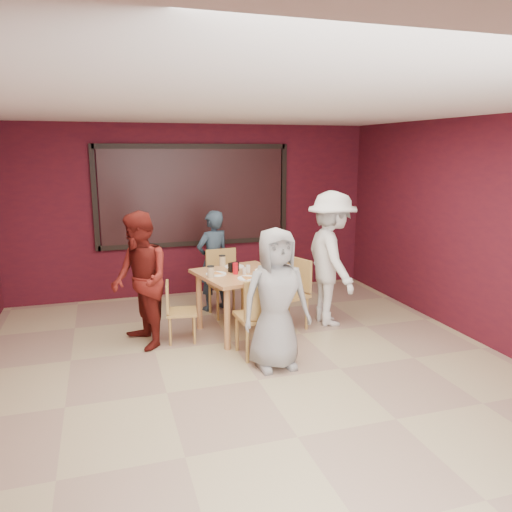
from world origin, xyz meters
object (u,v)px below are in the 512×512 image
object	(u,v)px
diner_front	(276,299)
diner_back	(213,261)
chair_left	(176,308)
chair_front	(260,313)
dining_table	(241,280)
diner_left	(140,281)
chair_back	(224,278)
diner_right	(331,259)
chair_right	(292,289)

from	to	relation	value
diner_front	diner_back	world-z (taller)	diner_front
chair_left	diner_back	xyz separation A→B (m)	(0.73, 1.13, 0.32)
chair_front	dining_table	bearing A→B (deg)	89.33
dining_table	chair_left	distance (m)	0.91
dining_table	diner_left	world-z (taller)	diner_left
diner_back	diner_front	bearing A→B (deg)	73.79
chair_left	chair_back	bearing A→B (deg)	46.57
dining_table	diner_right	xyz separation A→B (m)	(1.29, -0.00, 0.21)
chair_right	diner_back	world-z (taller)	diner_back
diner_back	diner_left	distance (m)	1.65
dining_table	diner_front	size ratio (longest dim) A/B	0.79
chair_left	diner_left	xyz separation A→B (m)	(-0.43, -0.04, 0.40)
dining_table	chair_right	distance (m)	0.74
chair_back	diner_front	distance (m)	2.00
chair_front	diner_front	xyz separation A→B (m)	(0.09, -0.30, 0.24)
chair_left	diner_right	size ratio (longest dim) A/B	0.42
chair_front	chair_right	distance (m)	1.10
chair_front	chair_right	bearing A→B (deg)	48.75
diner_left	chair_back	bearing A→B (deg)	111.63
chair_right	diner_left	size ratio (longest dim) A/B	0.57
chair_right	chair_front	bearing A→B (deg)	-131.25
dining_table	chair_front	xyz separation A→B (m)	(-0.01, -0.84, -0.17)
chair_front	chair_back	distance (m)	1.68
diner_left	chair_right	bearing A→B (deg)	77.58
diner_front	diner_left	bearing A→B (deg)	141.08
chair_back	diner_front	size ratio (longest dim) A/B	0.61
chair_front	diner_front	world-z (taller)	diner_front
chair_right	diner_back	bearing A→B (deg)	127.59
diner_left	chair_left	bearing A→B (deg)	81.20
chair_front	chair_left	xyz separation A→B (m)	(-0.85, 0.80, -0.11)
diner_back	dining_table	bearing A→B (deg)	75.13
diner_front	diner_right	world-z (taller)	diner_right
chair_front	diner_left	world-z (taller)	diner_left
chair_left	diner_left	bearing A→B (deg)	-174.25
diner_front	chair_left	bearing A→B (deg)	129.24
chair_front	diner_back	bearing A→B (deg)	93.50
chair_front	diner_right	bearing A→B (deg)	32.78
diner_right	dining_table	bearing A→B (deg)	93.19
chair_back	diner_front	world-z (taller)	diner_front
chair_back	diner_right	distance (m)	1.61
chair_front	diner_left	bearing A→B (deg)	149.53
dining_table	chair_front	world-z (taller)	dining_table
dining_table	diner_front	world-z (taller)	diner_front
dining_table	chair_back	xyz separation A→B (m)	(-0.03, 0.84, -0.18)
chair_front	diner_left	distance (m)	1.51
diner_right	chair_left	bearing A→B (deg)	94.38
dining_table	diner_front	xyz separation A→B (m)	(0.08, -1.14, 0.07)
dining_table	diner_back	world-z (taller)	diner_back
diner_left	dining_table	bearing A→B (deg)	79.24
chair_back	diner_front	bearing A→B (deg)	-86.92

